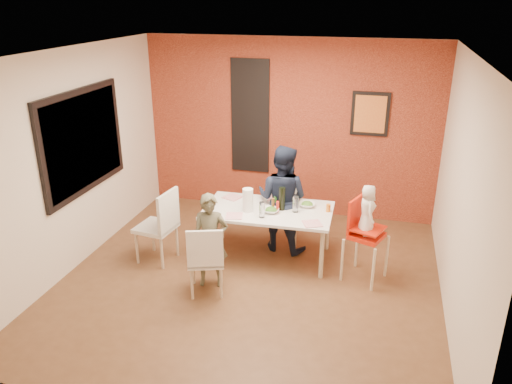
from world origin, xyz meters
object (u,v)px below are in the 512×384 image
(chair_left, at_px, (161,223))
(paper_towel_roll, at_px, (248,200))
(chair_far, at_px, (284,209))
(toddler, at_px, (367,210))
(dining_table, at_px, (268,214))
(high_chair, at_px, (363,232))
(child_far, at_px, (282,199))
(child_near, at_px, (210,241))
(wine_bottle, at_px, (282,199))
(chair_near, at_px, (206,257))

(chair_left, relative_size, paper_towel_roll, 3.28)
(chair_left, bearing_deg, chair_far, 132.43)
(toddler, bearing_deg, paper_towel_roll, 67.46)
(dining_table, bearing_deg, high_chair, -10.08)
(toddler, xyz_separation_m, paper_towel_roll, (-1.49, 0.12, -0.08))
(chair_far, bearing_deg, chair_left, -154.52)
(child_far, bearing_deg, child_near, 72.97)
(high_chair, bearing_deg, child_far, 86.79)
(dining_table, relative_size, child_near, 1.44)
(wine_bottle, bearing_deg, child_far, 100.97)
(chair_near, relative_size, high_chair, 0.85)
(chair_left, xyz_separation_m, child_far, (1.41, 0.75, 0.18))
(chair_far, xyz_separation_m, child_near, (-0.61, -1.35, 0.10))
(chair_left, xyz_separation_m, child_near, (0.80, -0.36, 0.03))
(chair_far, relative_size, wine_bottle, 2.81)
(child_near, distance_m, child_far, 1.28)
(child_far, bearing_deg, toddler, 167.33)
(child_far, xyz_separation_m, wine_bottle, (0.05, -0.25, 0.10))
(chair_left, height_order, paper_towel_roll, same)
(chair_far, relative_size, toddler, 1.39)
(child_near, height_order, wine_bottle, child_near)
(child_far, height_order, wine_bottle, child_far)
(paper_towel_roll, bearing_deg, chair_near, -103.68)
(chair_near, bearing_deg, chair_far, -129.05)
(chair_far, bearing_deg, chair_near, -119.74)
(chair_left, distance_m, child_near, 0.88)
(chair_left, bearing_deg, high_chair, 103.01)
(chair_near, relative_size, toddler, 1.42)
(chair_near, height_order, wine_bottle, wine_bottle)
(child_far, relative_size, paper_towel_roll, 4.87)
(chair_left, xyz_separation_m, paper_towel_roll, (1.05, 0.35, 0.28))
(dining_table, relative_size, chair_far, 1.94)
(chair_left, distance_m, paper_towel_roll, 1.15)
(toddler, bearing_deg, wine_bottle, 58.17)
(chair_far, height_order, chair_left, chair_left)
(chair_far, relative_size, paper_towel_roll, 2.86)
(chair_left, height_order, child_near, child_near)
(dining_table, height_order, chair_far, chair_far)
(high_chair, xyz_separation_m, paper_towel_roll, (-1.46, 0.10, 0.22))
(chair_far, xyz_separation_m, high_chair, (1.11, -0.74, 0.14))
(dining_table, relative_size, paper_towel_roll, 5.56)
(high_chair, bearing_deg, child_near, 130.88)
(high_chair, height_order, wine_bottle, high_chair)
(chair_near, distance_m, child_far, 1.49)
(child_near, bearing_deg, chair_far, 52.11)
(high_chair, height_order, child_far, child_far)
(dining_table, bearing_deg, chair_left, -160.09)
(wine_bottle, bearing_deg, chair_near, -120.34)
(chair_far, bearing_deg, child_near, -123.79)
(chair_far, xyz_separation_m, paper_towel_roll, (-0.35, -0.63, 0.35))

